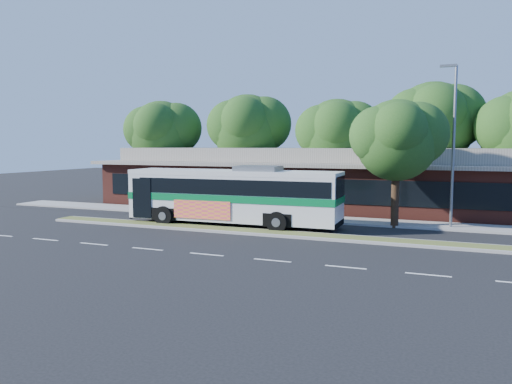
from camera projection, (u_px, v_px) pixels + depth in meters
ground at (251, 235)px, 25.97m from camera, size 120.00×120.00×0.00m
median_strip at (256, 232)px, 26.52m from camera, size 26.00×1.10×0.15m
sidewalk at (290, 217)px, 31.87m from camera, size 44.00×2.60×0.12m
parking_lot at (100, 201)px, 41.92m from camera, size 14.00×12.00×0.01m
plaza_building at (317, 179)px, 37.76m from camera, size 33.20×11.20×4.45m
lamp_post at (453, 141)px, 27.48m from camera, size 0.93×0.18×9.07m
tree_bg_a at (166, 132)px, 44.84m from camera, size 6.47×5.80×8.63m
tree_bg_b at (253, 128)px, 42.75m from camera, size 6.69×6.00×9.00m
tree_bg_c at (342, 133)px, 38.89m from camera, size 6.24×5.60×8.26m
tree_bg_d at (439, 122)px, 37.12m from camera, size 6.91×6.20×9.37m
transit_bus at (234, 192)px, 28.78m from camera, size 12.58×3.19×3.51m
sedan at (169, 200)px, 37.13m from camera, size 4.52×2.30×1.26m
sidewalk_tree at (403, 139)px, 27.90m from camera, size 5.09×4.57×7.22m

